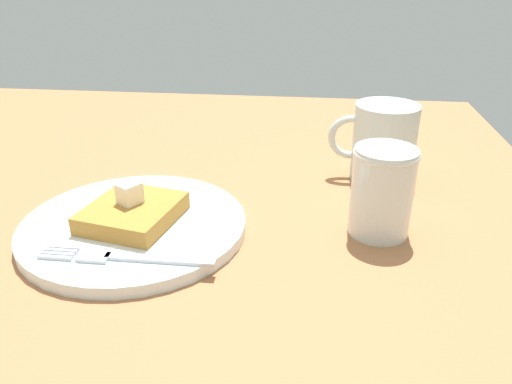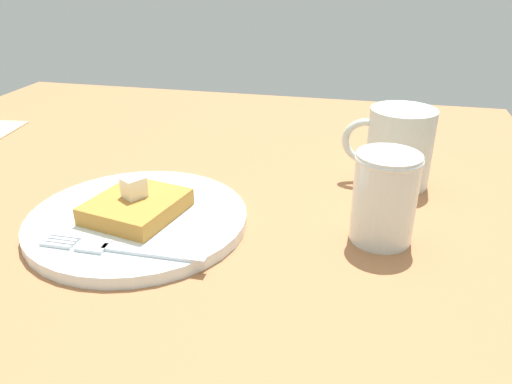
{
  "view_description": "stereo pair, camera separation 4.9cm",
  "coord_description": "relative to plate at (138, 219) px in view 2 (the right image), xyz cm",
  "views": [
    {
      "loc": [
        -18.71,
        49.49,
        28.18
      ],
      "look_at": [
        -13.59,
        5.23,
        6.78
      ],
      "focal_mm": 35.0,
      "sensor_mm": 36.0,
      "label": 1
    },
    {
      "loc": [
        -23.57,
        48.66,
        28.18
      ],
      "look_at": [
        -13.59,
        5.23,
        6.78
      ],
      "focal_mm": 35.0,
      "sensor_mm": 36.0,
      "label": 2
    }
  ],
  "objects": [
    {
      "name": "butter_pat_primary",
      "position": [
        0.26,
        -0.4,
        3.45
      ],
      "size": [
        2.78,
        2.85,
        2.14
      ],
      "primitive_type": "cube",
      "rotation": [
        0.0,
        0.0,
        0.99
      ],
      "color": "#F3EACA",
      "rests_on": "toast_slice_center"
    },
    {
      "name": "toast_slice_center",
      "position": [
        0.0,
        0.0,
        1.46
      ],
      "size": [
        10.06,
        10.7,
        1.85
      ],
      "primitive_type": "cube",
      "rotation": [
        0.0,
        0.0,
        -0.21
      ],
      "color": "#B47B31",
      "rests_on": "plate"
    },
    {
      "name": "syrup_jar",
      "position": [
        -24.83,
        -2.83,
        3.39
      ],
      "size": [
        6.39,
        6.39,
        9.08
      ],
      "color": "#491A05",
      "rests_on": "table_surface"
    },
    {
      "name": "plate",
      "position": [
        0.0,
        0.0,
        0.0
      ],
      "size": [
        22.87,
        22.87,
        1.24
      ],
      "color": "silver",
      "rests_on": "table_surface"
    },
    {
      "name": "coffee_mug",
      "position": [
        -26.41,
        -16.97,
        4.06
      ],
      "size": [
        10.82,
        7.77,
        9.49
      ],
      "color": "silver",
      "rests_on": "table_surface"
    },
    {
      "name": "table_surface",
      "position": [
        1.17,
        -6.65,
        -1.84
      ],
      "size": [
        96.8,
        96.8,
        2.28
      ],
      "primitive_type": "cube",
      "color": "#A26941",
      "rests_on": "ground"
    },
    {
      "name": "fork",
      "position": [
        -0.76,
        6.91,
        0.71
      ],
      "size": [
        16.0,
        2.2,
        0.36
      ],
      "color": "silver",
      "rests_on": "plate"
    }
  ]
}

